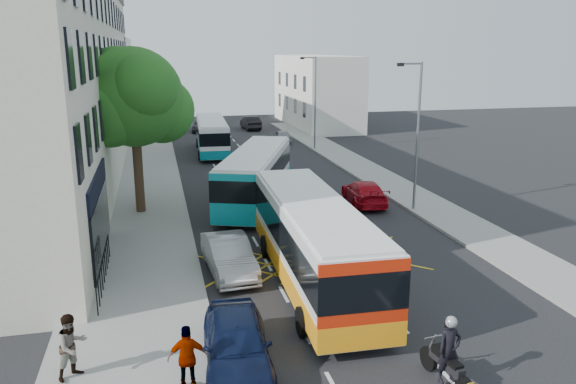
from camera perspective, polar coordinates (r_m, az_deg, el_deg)
ground at (r=19.47m, az=11.11°, el=-12.85°), size 120.00×120.00×0.00m
pavement_left at (r=31.90m, az=-14.69°, el=-2.01°), size 5.00×70.00×0.15m
pavement_right at (r=35.22m, az=12.27°, el=-0.32°), size 3.00×70.00×0.15m
terrace_main at (r=40.72m, az=-22.96°, el=10.38°), size 8.30×45.00×13.50m
terrace_far at (r=71.06m, az=-18.95°, el=10.56°), size 8.00×20.00×10.00m
building_right at (r=66.46m, az=2.86°, el=10.22°), size 6.00×18.00×8.00m
street_tree at (r=30.74m, az=-15.45°, el=9.17°), size 6.30×5.70×8.80m
lamp_near at (r=31.14m, az=12.90°, el=6.27°), size 1.45×0.15×8.00m
lamp_far at (r=49.76m, az=2.67°, el=9.53°), size 1.45×0.15×8.00m
railings at (r=22.58m, az=-18.24°, el=-7.40°), size 0.08×5.60×1.14m
bus_near at (r=21.40m, az=2.60°, el=-4.97°), size 3.17×11.76×3.29m
bus_mid at (r=32.55m, az=-3.29°, el=1.65°), size 6.33×11.36×3.14m
bus_far at (r=49.17m, az=-7.75°, el=5.74°), size 2.98×10.46×2.91m
motorbike at (r=16.08m, az=15.96°, el=-15.48°), size 0.77×2.31×2.05m
parked_car_blue at (r=16.37m, az=-5.23°, el=-15.07°), size 2.17×4.73×1.57m
parked_car_silver at (r=22.78m, az=-6.04°, el=-6.45°), size 1.93×4.65×1.50m
red_hatchback at (r=32.95m, az=7.76°, el=-0.03°), size 2.43×4.91×1.37m
distant_car_grey at (r=62.26m, az=-8.83°, el=6.63°), size 2.29×4.38×1.18m
distant_car_silver at (r=54.26m, az=-0.59°, el=5.70°), size 1.72×3.71×1.23m
distant_car_dark at (r=63.34m, az=-3.82°, el=7.03°), size 1.81×4.54×1.47m
pedestrian_near at (r=16.66m, az=-21.11°, el=-14.40°), size 1.13×1.10×1.84m
pedestrian_far at (r=15.37m, az=-10.14°, el=-16.25°), size 1.08×0.51×1.79m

